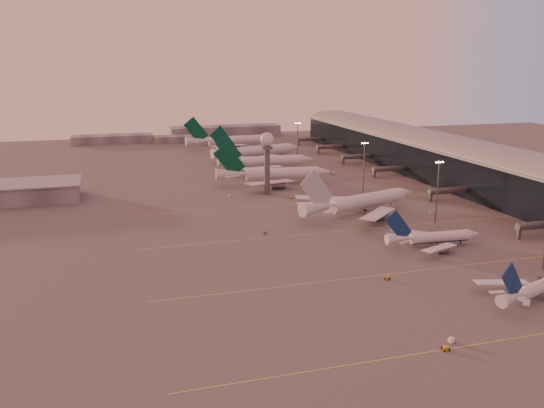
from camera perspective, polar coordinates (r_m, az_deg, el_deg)
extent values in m
plane|color=#4C4A4A|center=(163.91, 9.71, -8.48)|extent=(700.00, 700.00, 0.00)
cube|color=#DDCC4E|center=(186.28, 16.69, -6.07)|extent=(180.00, 0.25, 0.02)
cube|color=#DDCC4E|center=(223.07, 10.41, -2.34)|extent=(180.00, 0.25, 0.02)
cube|color=#DDCC4E|center=(262.43, 5.98, 0.32)|extent=(180.00, 0.25, 0.02)
cube|color=#DDCC4E|center=(307.99, 2.42, 2.46)|extent=(180.00, 0.25, 0.02)
cube|color=black|center=(306.83, 18.90, 3.37)|extent=(36.00, 360.00, 18.00)
cylinder|color=gray|center=(305.39, 19.03, 5.03)|extent=(10.08, 360.00, 10.08)
cube|color=gray|center=(305.36, 19.03, 5.07)|extent=(40.00, 362.00, 0.80)
cylinder|color=#4F5156|center=(229.55, 25.24, -1.86)|extent=(22.00, 2.80, 2.80)
cube|color=#4F5156|center=(223.71, 23.26, -2.66)|extent=(1.20, 1.20, 4.40)
cylinder|color=#4F5156|center=(273.76, 17.26, 1.30)|extent=(22.00, 2.80, 2.80)
cube|color=#4F5156|center=(268.89, 15.45, 0.70)|extent=(1.20, 1.20, 4.40)
cylinder|color=#4F5156|center=(320.65, 11.74, 3.47)|extent=(22.00, 2.80, 2.80)
cube|color=#4F5156|center=(316.50, 10.12, 2.98)|extent=(1.20, 1.20, 4.40)
cylinder|color=#4F5156|center=(357.54, 8.56, 4.69)|extent=(22.00, 2.80, 2.80)
cube|color=#4F5156|center=(353.82, 7.08, 4.27)|extent=(1.20, 1.20, 4.40)
cylinder|color=#4F5156|center=(395.45, 5.98, 5.68)|extent=(22.00, 2.80, 2.80)
cube|color=#4F5156|center=(392.09, 4.61, 5.30)|extent=(1.20, 1.20, 4.40)
cylinder|color=#4F5156|center=(432.26, 3.94, 6.45)|extent=(22.00, 2.80, 2.80)
cube|color=#4F5156|center=(429.19, 2.67, 6.10)|extent=(1.20, 1.20, 4.40)
cylinder|color=#4F5156|center=(270.34, -0.50, 3.20)|extent=(2.60, 2.60, 22.00)
cylinder|color=#4F5156|center=(268.38, -0.50, 5.61)|extent=(5.20, 5.20, 1.20)
sphere|color=silver|center=(267.83, -0.50, 6.43)|extent=(6.40, 6.40, 6.40)
cylinder|color=#4F5156|center=(267.35, -0.50, 7.22)|extent=(0.16, 0.16, 2.00)
cylinder|color=#4F5156|center=(232.22, 16.06, 1.18)|extent=(0.56, 0.56, 25.00)
cube|color=#4F5156|center=(229.92, 16.26, 4.09)|extent=(3.60, 0.25, 0.25)
sphere|color=#FFEABF|center=(229.19, 15.94, 3.98)|extent=(0.56, 0.56, 0.56)
sphere|color=#FFEABF|center=(229.72, 16.15, 3.99)|extent=(0.56, 0.56, 0.56)
sphere|color=#FFEABF|center=(230.26, 16.36, 4.00)|extent=(0.56, 0.56, 0.56)
sphere|color=#FFEABF|center=(230.80, 16.57, 4.01)|extent=(0.56, 0.56, 0.56)
cylinder|color=#4F5156|center=(276.80, 9.09, 3.59)|extent=(0.56, 0.56, 25.00)
cube|color=#4F5156|center=(274.88, 9.19, 6.05)|extent=(3.60, 0.25, 0.25)
sphere|color=#FFEABF|center=(274.29, 8.90, 5.96)|extent=(0.56, 0.56, 0.56)
sphere|color=#FFEABF|center=(274.72, 9.09, 5.97)|extent=(0.56, 0.56, 0.56)
sphere|color=#FFEABF|center=(275.15, 9.28, 5.97)|extent=(0.56, 0.56, 0.56)
sphere|color=#FFEABF|center=(275.59, 9.47, 5.98)|extent=(0.56, 0.56, 0.56)
cylinder|color=#4F5156|center=(358.21, 2.56, 6.15)|extent=(0.56, 0.56, 25.00)
cube|color=#4F5156|center=(356.73, 2.58, 8.06)|extent=(3.60, 0.25, 0.25)
sphere|color=#FFEABF|center=(356.29, 2.35, 7.99)|extent=(0.56, 0.56, 0.56)
sphere|color=#FFEABF|center=(356.61, 2.50, 7.99)|extent=(0.56, 0.56, 0.56)
sphere|color=#FFEABF|center=(356.94, 2.65, 8.00)|extent=(0.56, 0.56, 0.56)
sphere|color=#FFEABF|center=(357.27, 2.81, 8.00)|extent=(0.56, 0.56, 0.56)
cube|color=slate|center=(458.83, -15.52, 6.23)|extent=(60.00, 18.00, 6.00)
cube|color=slate|center=(478.81, -4.67, 7.19)|extent=(90.00, 20.00, 9.00)
cube|color=slate|center=(452.75, -9.11, 6.40)|extent=(40.00, 15.00, 5.00)
cylinder|color=silver|center=(172.26, 25.24, -7.50)|extent=(21.04, 10.34, 3.58)
cylinder|color=navy|center=(172.54, 25.21, -7.75)|extent=(20.31, 9.26, 2.58)
cone|color=silver|center=(159.85, 22.61, -8.71)|extent=(9.51, 6.30, 3.58)
cube|color=silver|center=(172.25, 21.81, -7.37)|extent=(15.58, 5.78, 1.13)
cylinder|color=slate|center=(173.92, 22.80, -7.84)|extent=(4.61, 3.54, 2.33)
cube|color=slate|center=(173.56, 22.83, -7.53)|extent=(0.34, 0.32, 1.43)
cube|color=navy|center=(157.90, 22.68, -7.27)|extent=(9.38, 3.56, 10.67)
cube|color=silver|center=(158.00, 23.88, -9.08)|extent=(3.95, 3.97, 0.24)
cube|color=silver|center=(161.76, 21.39, -8.29)|extent=(4.22, 1.99, 0.24)
cylinder|color=black|center=(172.60, 24.27, -8.21)|extent=(1.13, 0.79, 1.04)
cylinder|color=silver|center=(205.46, 16.28, -3.26)|extent=(21.62, 4.77, 3.65)
cylinder|color=navy|center=(205.70, 16.26, -3.48)|extent=(21.14, 3.72, 2.63)
cone|color=silver|center=(212.01, 19.29, -2.96)|extent=(4.34, 3.87, 3.65)
cone|color=silver|center=(198.32, 12.46, -3.51)|extent=(9.18, 4.12, 3.65)
cube|color=silver|center=(195.70, 16.22, -4.33)|extent=(15.59, 9.82, 1.15)
cylinder|color=slate|center=(199.23, 16.54, -4.53)|extent=(4.27, 2.59, 2.38)
cube|color=slate|center=(198.91, 16.56, -4.24)|extent=(0.30, 0.26, 1.46)
cube|color=silver|center=(210.66, 13.82, -2.85)|extent=(15.16, 11.08, 1.15)
cylinder|color=slate|center=(210.56, 14.69, -3.39)|extent=(4.27, 2.59, 2.38)
cube|color=slate|center=(210.26, 14.70, -3.12)|extent=(0.30, 0.26, 1.46)
cube|color=navy|center=(196.83, 12.41, -2.26)|extent=(10.03, 0.86, 10.89)
cube|color=silver|center=(194.78, 13.00, -3.84)|extent=(4.43, 3.06, 0.24)
cube|color=silver|center=(201.86, 11.95, -3.14)|extent=(4.39, 3.38, 0.24)
cylinder|color=black|center=(210.29, 18.16, -3.72)|extent=(0.48, 0.48, 0.96)
cylinder|color=black|center=(207.09, 15.53, -3.78)|extent=(1.08, 0.54, 1.06)
cylinder|color=black|center=(203.61, 16.10, -4.13)|extent=(1.08, 0.54, 1.06)
cylinder|color=silver|center=(243.86, 9.43, 0.11)|extent=(37.42, 16.91, 5.84)
cylinder|color=silver|center=(244.18, 9.41, -0.19)|extent=(36.21, 15.12, 4.21)
cone|color=silver|center=(259.45, 13.00, 0.79)|extent=(8.67, 7.76, 5.84)
cone|color=silver|center=(226.60, 4.56, -0.63)|extent=(16.72, 10.32, 5.84)
cube|color=silver|center=(227.19, 10.45, -1.24)|extent=(23.22, 23.55, 1.74)
cylinder|color=slate|center=(233.41, 10.58, -1.44)|extent=(8.05, 5.81, 3.80)
cube|color=slate|center=(233.06, 10.60, -1.12)|extent=(0.34, 0.31, 2.34)
cube|color=silver|center=(249.40, 5.44, 0.32)|extent=(27.53, 10.95, 1.74)
cylinder|color=slate|center=(250.13, 6.76, -0.24)|extent=(8.05, 5.81, 3.80)
cube|color=slate|center=(249.80, 6.77, 0.06)|extent=(0.34, 0.31, 2.34)
cube|color=#B0B2B8|center=(224.46, 4.44, 1.05)|extent=(15.54, 5.23, 17.35)
cube|color=silver|center=(220.98, 5.67, -1.00)|extent=(7.11, 6.96, 0.24)
cube|color=silver|center=(231.86, 3.38, -0.23)|extent=(7.56, 3.74, 0.24)
cylinder|color=black|center=(254.52, 11.72, -0.23)|extent=(0.47, 0.47, 0.94)
cylinder|color=black|center=(244.17, 8.55, -0.69)|extent=(1.13, 0.76, 1.04)
cylinder|color=black|center=(241.26, 9.21, -0.90)|extent=(1.13, 0.76, 1.04)
cylinder|color=silver|center=(296.08, 0.97, 2.83)|extent=(37.24, 9.15, 5.95)
cylinder|color=silver|center=(296.34, 0.97, 2.57)|extent=(36.36, 7.43, 4.28)
cone|color=silver|center=(301.57, 5.06, 2.98)|extent=(7.63, 6.55, 5.95)
cone|color=silver|center=(291.43, -4.06, 2.76)|extent=(15.92, 7.28, 5.95)
cube|color=silver|center=(279.59, -0.15, 1.93)|extent=(27.06, 16.16, 1.76)
cylinder|color=slate|center=(284.53, 0.59, 1.64)|extent=(7.45, 4.47, 3.86)
cube|color=slate|center=(284.22, 0.59, 1.92)|extent=(0.33, 0.28, 2.38)
cube|color=silver|center=(309.41, -1.30, 3.12)|extent=(25.82, 19.78, 1.76)
cylinder|color=slate|center=(307.19, -0.35, 2.58)|extent=(7.45, 4.47, 3.86)
cube|color=slate|center=(306.91, -0.35, 2.84)|extent=(0.33, 0.28, 2.38)
cube|color=#05402B|center=(290.01, -4.24, 4.12)|extent=(16.32, 1.79, 17.59)
cube|color=silver|center=(284.44, -3.92, 2.50)|extent=(7.62, 5.05, 0.26)
cube|color=silver|center=(298.31, -4.29, 3.05)|extent=(7.49, 5.97, 0.26)
cylinder|color=black|center=(300.14, 3.58, 2.24)|extent=(0.51, 0.51, 1.03)
cylinder|color=black|center=(298.35, 0.32, 2.20)|extent=(1.17, 0.61, 1.13)
cylinder|color=black|center=(294.04, 0.50, 2.02)|extent=(1.17, 0.61, 1.13)
cylinder|color=silver|center=(335.16, 0.04, 4.13)|extent=(35.13, 7.52, 5.63)
cylinder|color=silver|center=(335.39, 0.04, 3.92)|extent=(34.35, 5.91, 4.05)
cone|color=silver|center=(340.58, 3.45, 4.27)|extent=(7.05, 5.99, 5.63)
cone|color=silver|center=(330.19, -4.15, 4.06)|extent=(14.91, 6.42, 5.63)
cube|color=silver|center=(319.37, -0.84, 3.44)|extent=(25.44, 15.97, 1.67)
cylinder|color=slate|center=(324.07, -0.24, 3.19)|extent=(6.94, 4.02, 3.66)
cube|color=slate|center=(323.81, -0.24, 3.42)|extent=(0.30, 0.26, 2.25)
cube|color=silver|center=(347.59, -1.91, 4.32)|extent=(24.71, 18.11, 1.67)
cylinder|color=slate|center=(345.53, -1.10, 3.88)|extent=(6.94, 4.02, 3.66)
cube|color=slate|center=(345.29, -1.10, 4.09)|extent=(0.30, 0.26, 2.25)
cube|color=#05402B|center=(328.96, -4.30, 5.21)|extent=(15.47, 1.18, 16.65)
cube|color=silver|center=(323.57, -4.00, 3.88)|extent=(7.20, 4.96, 0.24)
cube|color=silver|center=(336.69, -4.38, 4.28)|extent=(7.13, 5.50, 0.24)
cylinder|color=black|center=(339.10, 2.22, 3.64)|extent=(0.48, 0.48, 0.97)
cylinder|color=black|center=(337.19, -0.51, 3.60)|extent=(1.09, 0.54, 1.07)
cylinder|color=black|center=(333.10, -0.35, 3.46)|extent=(1.09, 0.54, 1.07)
cylinder|color=silver|center=(369.31, -0.87, 5.15)|extent=(39.45, 15.99, 6.31)
cylinder|color=silver|center=(369.54, -0.87, 4.93)|extent=(38.24, 14.08, 4.54)
cone|color=silver|center=(381.53, 2.16, 5.43)|extent=(8.92, 8.02, 6.31)
cone|color=silver|center=(356.10, -4.74, 4.89)|extent=(17.47, 10.25, 6.31)
cube|color=silver|center=(350.68, -0.87, 4.48)|extent=(25.35, 24.08, 1.87)
cylinder|color=slate|center=(356.82, -0.52, 4.22)|extent=(8.36, 5.88, 4.10)
cube|color=slate|center=(356.56, -0.52, 4.46)|extent=(0.38, 0.35, 2.52)
cube|color=silver|center=(379.04, -3.40, 5.19)|extent=(29.16, 12.97, 1.87)
cylinder|color=slate|center=(378.32, -2.48, 4.78)|extent=(8.36, 5.88, 4.10)
cube|color=slate|center=(378.08, -2.48, 5.01)|extent=(0.38, 0.35, 2.52)
cube|color=#05402B|center=(354.60, -4.89, 6.08)|extent=(16.89, 4.75, 18.67)
cube|color=silver|center=(349.28, -4.22, 4.74)|extent=(7.60, 7.09, 0.27)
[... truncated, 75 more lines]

